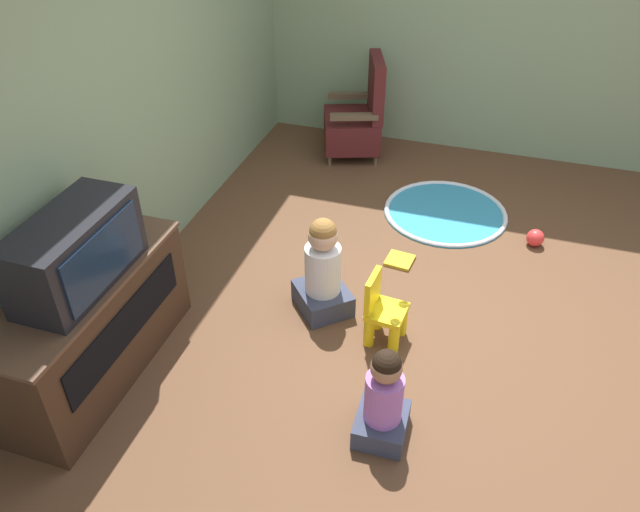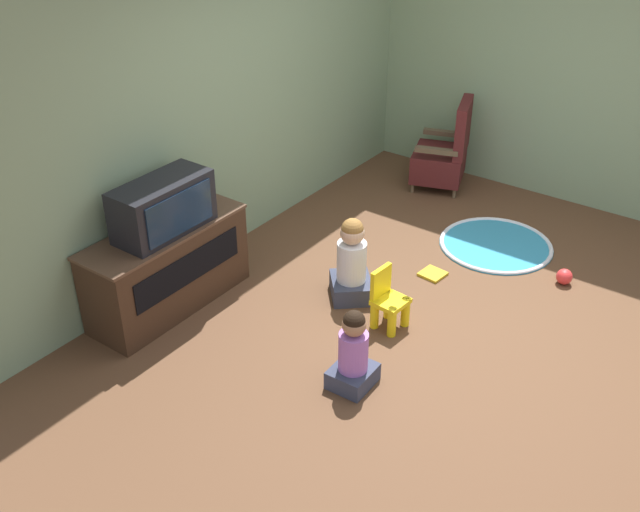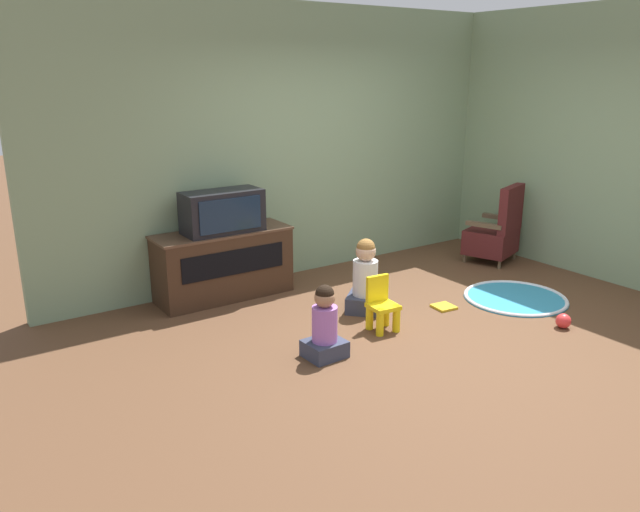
{
  "view_description": "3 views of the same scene",
  "coord_description": "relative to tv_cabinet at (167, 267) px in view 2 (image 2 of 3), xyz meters",
  "views": [
    {
      "loc": [
        -3.31,
        -0.27,
        2.79
      ],
      "look_at": [
        -0.65,
        0.58,
        0.73
      ],
      "focal_mm": 35.0,
      "sensor_mm": 36.0,
      "label": 1
    },
    {
      "loc": [
        -4.49,
        -2.07,
        3.43
      ],
      "look_at": [
        -0.85,
        0.58,
        0.7
      ],
      "focal_mm": 42.0,
      "sensor_mm": 36.0,
      "label": 2
    },
    {
      "loc": [
        -3.75,
        -3.67,
        2.21
      ],
      "look_at": [
        -0.89,
        0.54,
        0.68
      ],
      "focal_mm": 35.0,
      "sensor_mm": 36.0,
      "label": 3
    }
  ],
  "objects": [
    {
      "name": "ground_plane",
      "position": [
        1.21,
        -1.78,
        -0.35
      ],
      "size": [
        30.0,
        30.0,
        0.0
      ],
      "primitive_type": "plane",
      "color": "brown"
    },
    {
      "name": "wall_back",
      "position": [
        0.98,
        0.32,
        1.09
      ],
      "size": [
        5.55,
        0.12,
        2.88
      ],
      "color": "gray",
      "rests_on": "ground_plane"
    },
    {
      "name": "wall_right",
      "position": [
        3.7,
        -2.2,
        1.09
      ],
      "size": [
        0.12,
        5.16,
        2.88
      ],
      "color": "gray",
      "rests_on": "ground_plane"
    },
    {
      "name": "tv_cabinet",
      "position": [
        0.0,
        0.0,
        0.0
      ],
      "size": [
        1.37,
        0.49,
        0.68
      ],
      "color": "#382316",
      "rests_on": "ground_plane"
    },
    {
      "name": "television",
      "position": [
        -0.0,
        -0.04,
        0.53
      ],
      "size": [
        0.78,
        0.36,
        0.41
      ],
      "color": "black",
      "rests_on": "tv_cabinet"
    },
    {
      "name": "black_armchair",
      "position": [
        3.2,
        -0.72,
        0.0
      ],
      "size": [
        0.7,
        0.67,
        0.93
      ],
      "rotation": [
        0.0,
        0.0,
        3.48
      ],
      "color": "brown",
      "rests_on": "ground_plane"
    },
    {
      "name": "yellow_kid_chair",
      "position": [
        0.78,
        -1.54,
        -0.15
      ],
      "size": [
        0.26,
        0.25,
        0.48
      ],
      "rotation": [
        0.0,
        0.0,
        -0.09
      ],
      "color": "yellow",
      "rests_on": "ground_plane"
    },
    {
      "name": "play_mat",
      "position": [
        2.38,
        -1.71,
        -0.34
      ],
      "size": [
        1.02,
        1.02,
        0.04
      ],
      "color": "teal",
      "rests_on": "ground_plane"
    },
    {
      "name": "child_watching_left",
      "position": [
        0.94,
        -1.09,
        -0.05
      ],
      "size": [
        0.48,
        0.47,
        0.71
      ],
      "rotation": [
        0.0,
        0.0,
        0.73
      ],
      "color": "#33384C",
      "rests_on": "ground_plane"
    },
    {
      "name": "child_watching_center",
      "position": [
        0.05,
        -1.71,
        -0.09
      ],
      "size": [
        0.32,
        0.28,
        0.61
      ],
      "rotation": [
        0.0,
        0.0,
        0.03
      ],
      "color": "#33384C",
      "rests_on": "ground_plane"
    },
    {
      "name": "toy_ball",
      "position": [
        2.13,
        -2.43,
        -0.29
      ],
      "size": [
        0.13,
        0.13,
        0.13
      ],
      "color": "red",
      "rests_on": "ground_plane"
    },
    {
      "name": "book",
      "position": [
        1.61,
        -1.48,
        -0.34
      ],
      "size": [
        0.21,
        0.21,
        0.02
      ],
      "rotation": [
        0.0,
        0.0,
        1.46
      ],
      "color": "gold",
      "rests_on": "ground_plane"
    }
  ]
}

